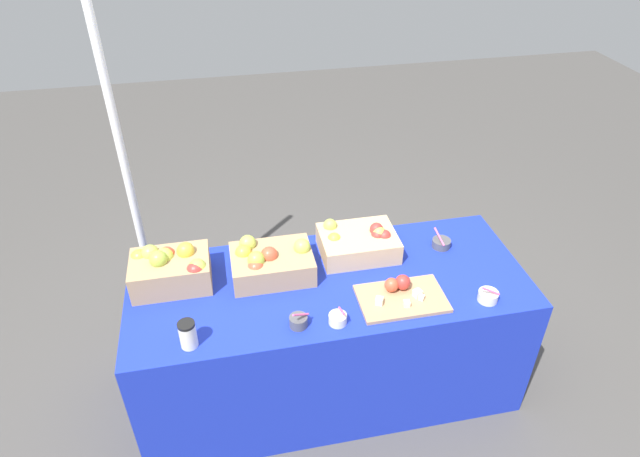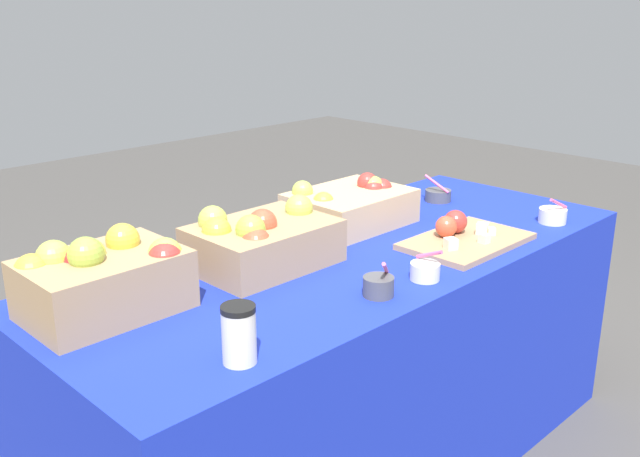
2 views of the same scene
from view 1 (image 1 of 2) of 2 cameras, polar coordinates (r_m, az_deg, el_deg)
ground_plane at (r=3.17m, az=0.85°, el=-15.64°), size 10.00×10.00×0.00m
table at (r=2.89m, az=0.92°, el=-11.01°), size 1.90×0.76×0.74m
apple_crate_left at (r=2.66m, az=-15.25°, el=-3.98°), size 0.36×0.25×0.20m
apple_crate_middle at (r=2.63m, az=-5.18°, el=-3.51°), size 0.39×0.28×0.18m
apple_crate_right at (r=2.77m, az=4.04°, el=-1.42°), size 0.38×0.29×0.16m
cutting_board_front at (r=2.55m, az=8.37°, el=-6.78°), size 0.40×0.25×0.09m
sample_bowl_near at (r=2.41m, az=1.86°, el=-9.33°), size 0.08×0.08×0.09m
sample_bowl_mid at (r=2.63m, az=17.03°, el=-6.71°), size 0.09×0.09×0.09m
sample_bowl_far at (r=2.40m, az=-2.25°, el=-9.58°), size 0.09×0.08×0.11m
sample_bowl_extra at (r=2.90m, az=12.45°, el=-1.49°), size 0.10×0.10×0.10m
coffee_cup at (r=2.35m, az=-13.54°, el=-10.63°), size 0.07×0.07×0.13m
tent_pole at (r=3.04m, az=-19.31°, el=4.89°), size 0.04×0.04×2.04m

